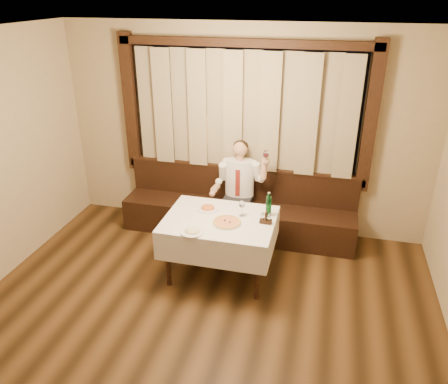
% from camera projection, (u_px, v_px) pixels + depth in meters
% --- Properties ---
extents(room, '(5.01, 6.01, 2.81)m').
position_uv_depth(room, '(200.00, 185.00, 4.06)').
color(room, black).
rests_on(room, ground).
extents(banquette, '(3.20, 0.61, 0.94)m').
position_uv_depth(banquette, '(238.00, 212.00, 6.11)').
color(banquette, black).
rests_on(banquette, ground).
extents(dining_table, '(1.27, 0.97, 0.76)m').
position_uv_depth(dining_table, '(220.00, 226.00, 5.06)').
color(dining_table, black).
rests_on(dining_table, ground).
extents(pizza, '(0.34, 0.34, 0.04)m').
position_uv_depth(pizza, '(227.00, 222.00, 4.90)').
color(pizza, white).
rests_on(pizza, dining_table).
extents(pasta_red, '(0.26, 0.26, 0.09)m').
position_uv_depth(pasta_red, '(208.00, 206.00, 5.21)').
color(pasta_red, white).
rests_on(pasta_red, dining_table).
extents(pasta_cream, '(0.27, 0.27, 0.09)m').
position_uv_depth(pasta_cream, '(192.00, 229.00, 4.71)').
color(pasta_cream, white).
rests_on(pasta_cream, dining_table).
extents(green_bottle, '(0.07, 0.07, 0.30)m').
position_uv_depth(green_bottle, '(269.00, 206.00, 5.02)').
color(green_bottle, '#11501F').
rests_on(green_bottle, dining_table).
extents(table_wine_glass, '(0.07, 0.07, 0.20)m').
position_uv_depth(table_wine_glass, '(242.00, 205.00, 5.01)').
color(table_wine_glass, white).
rests_on(table_wine_glass, dining_table).
extents(cruet_caddy, '(0.14, 0.07, 0.15)m').
position_uv_depth(cruet_caddy, '(266.00, 219.00, 4.89)').
color(cruet_caddy, black).
rests_on(cruet_caddy, dining_table).
extents(seated_man, '(0.73, 0.55, 1.36)m').
position_uv_depth(seated_man, '(239.00, 183.00, 5.82)').
color(seated_man, black).
rests_on(seated_man, ground).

